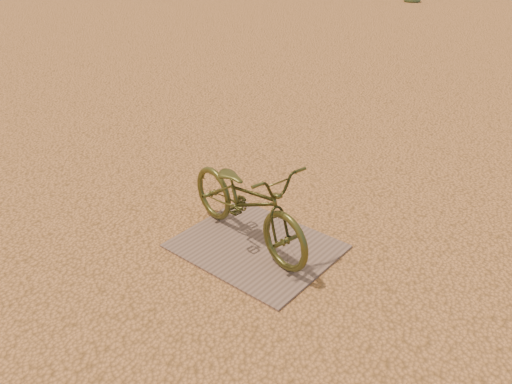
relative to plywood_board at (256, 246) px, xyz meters
The scene contains 4 objects.
ground 0.71m from the plywood_board, 54.89° to the left, with size 120.00×120.00×0.00m, color #DC9352.
plywood_board is the anchor object (origin of this frame).
bicycle 0.50m from the plywood_board, behind, with size 0.62×1.78×0.94m, color #45491E.
kale_c 19.01m from the plywood_board, 109.58° to the left, with size 0.71×0.71×0.39m, color #54734F.
Camera 1 is at (2.27, -3.82, 2.91)m, focal length 35.00 mm.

